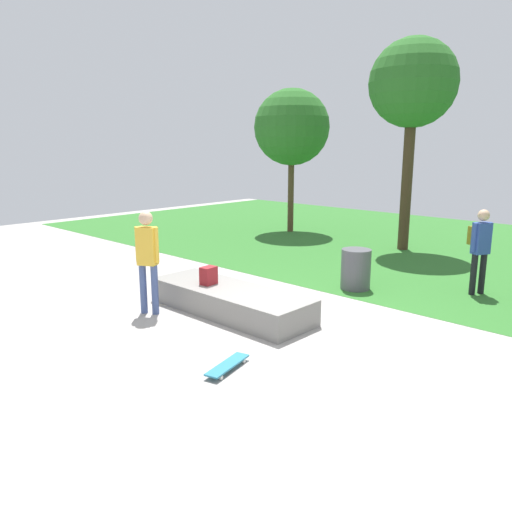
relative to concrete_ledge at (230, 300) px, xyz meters
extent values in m
plane|color=#9E9993|center=(0.92, -0.02, -0.22)|extent=(28.00, 28.00, 0.00)
cube|color=#2D6B28|center=(0.92, 8.07, -0.22)|extent=(26.60, 11.83, 0.01)
cube|color=gray|center=(0.00, 0.00, 0.00)|extent=(3.14, 1.06, 0.44)
cube|color=maroon|center=(-0.46, -0.08, 0.38)|extent=(0.23, 0.30, 0.32)
cylinder|color=#3F5184|center=(-1.09, -1.04, 0.21)|extent=(0.12, 0.12, 0.87)
cylinder|color=#3F5184|center=(-0.89, -0.93, 0.21)|extent=(0.12, 0.12, 0.87)
cube|color=gold|center=(-0.99, -0.98, 0.98)|extent=(0.38, 0.33, 0.65)
cylinder|color=gold|center=(-1.14, -1.06, 1.00)|extent=(0.09, 0.09, 0.60)
cylinder|color=gold|center=(-0.84, -0.90, 1.00)|extent=(0.09, 0.09, 0.60)
sphere|color=tan|center=(-0.99, -0.98, 1.45)|extent=(0.24, 0.24, 0.24)
cube|color=teal|center=(1.63, -1.61, -0.15)|extent=(0.39, 0.82, 0.02)
cylinder|color=silver|center=(1.78, -1.86, -0.19)|extent=(0.04, 0.06, 0.06)
cylinder|color=silver|center=(1.62, -1.90, -0.19)|extent=(0.04, 0.06, 0.06)
cylinder|color=silver|center=(1.64, -1.32, -0.19)|extent=(0.04, 0.06, 0.06)
cylinder|color=silver|center=(1.49, -1.36, -0.19)|extent=(0.04, 0.06, 0.06)
cube|color=teal|center=(0.25, 0.95, -0.15)|extent=(0.81, 0.24, 0.02)
cylinder|color=silver|center=(0.52, 1.04, -0.19)|extent=(0.06, 0.03, 0.06)
cylinder|color=silver|center=(0.53, 0.88, -0.19)|extent=(0.06, 0.03, 0.06)
cylinder|color=silver|center=(-0.04, 1.02, -0.19)|extent=(0.06, 0.03, 0.06)
cylinder|color=silver|center=(-0.03, 0.86, -0.19)|extent=(0.06, 0.03, 0.06)
cylinder|color=#42301E|center=(-0.40, 7.15, 1.67)|extent=(0.29, 0.29, 3.78)
sphere|color=#286623|center=(-0.40, 7.15, 4.26)|extent=(2.33, 2.33, 2.33)
cylinder|color=#4C3823|center=(-4.63, 7.30, 1.13)|extent=(0.20, 0.20, 2.71)
sphere|color=#286623|center=(-4.63, 7.30, 3.23)|extent=(2.47, 2.47, 2.47)
cylinder|color=#4C4C51|center=(0.79, 2.80, 0.19)|extent=(0.60, 0.60, 0.82)
cylinder|color=black|center=(2.79, 4.20, 0.19)|extent=(0.12, 0.12, 0.82)
cylinder|color=black|center=(2.69, 4.01, 0.19)|extent=(0.12, 0.12, 0.82)
cube|color=#2D4799|center=(2.74, 4.10, 0.90)|extent=(0.32, 0.38, 0.61)
cylinder|color=#2D4799|center=(2.82, 4.26, 0.92)|extent=(0.09, 0.09, 0.56)
cylinder|color=#2D4799|center=(2.66, 3.95, 0.92)|extent=(0.09, 0.09, 0.56)
sphere|color=tan|center=(2.74, 4.10, 1.35)|extent=(0.22, 0.22, 0.22)
cube|color=olive|center=(2.60, 4.18, 0.93)|extent=(0.26, 0.30, 0.36)
camera|label=1|loc=(6.06, -5.77, 2.65)|focal=35.07mm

